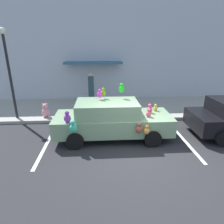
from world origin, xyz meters
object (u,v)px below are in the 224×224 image
teddy_bear_on_sidewalk (45,111)px  street_lamp_post (8,66)px  pedestrian_near_shopfront (91,90)px  plush_covered_car (111,119)px

teddy_bear_on_sidewalk → street_lamp_post: street_lamp_post is taller
street_lamp_post → pedestrian_near_shopfront: (3.67, 2.12, -1.66)m
street_lamp_post → plush_covered_car: bearing=-25.2°
teddy_bear_on_sidewalk → street_lamp_post: (-1.43, -0.01, 2.22)m
plush_covered_car → teddy_bear_on_sidewalk: (-3.21, 2.19, -0.32)m
plush_covered_car → pedestrian_near_shopfront: (-0.97, 4.30, 0.24)m
plush_covered_car → teddy_bear_on_sidewalk: 3.90m
teddy_bear_on_sidewalk → pedestrian_near_shopfront: 3.12m
teddy_bear_on_sidewalk → pedestrian_near_shopfront: bearing=43.2°
teddy_bear_on_sidewalk → street_lamp_post: 2.64m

